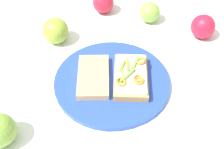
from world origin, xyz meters
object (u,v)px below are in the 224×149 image
Objects in this scene: apple_3 at (203,27)px; apple_4 at (150,12)px; sandwich at (131,76)px; apple_1 at (103,3)px; apple_0 at (56,31)px; bread_slice_side at (93,77)px; plate at (112,81)px.

apple_3 is 1.10× the size of apple_4.
apple_1 is at bearing -164.33° from sandwich.
apple_0 is at bearing -49.28° from apple_1.
apple_0 is 0.22m from apple_1.
bread_slice_side is 0.34m from apple_1.
apple_4 is at bearing 167.81° from sandwich.
apple_3 is at bearing 55.26° from apple_4.
apple_1 is at bearing 175.43° from bread_slice_side.
apple_0 is (-0.19, -0.10, 0.02)m from bread_slice_side.
bread_slice_side is at bearing -39.34° from apple_4.
plate is 0.25m from apple_0.
apple_0 is 1.10× the size of apple_1.
apple_0 is at bearing -146.43° from bread_slice_side.
plate is at bearing -90.32° from sandwich.
apple_3 is at bearing 119.83° from bread_slice_side.
apple_0 is (-0.20, -0.15, 0.03)m from plate.
apple_4 is (-0.07, 0.31, -0.01)m from apple_0.
bread_slice_side is 1.97× the size of apple_3.
apple_3 is (0.18, 0.29, 0.00)m from apple_1.
apple_4 is at bearing 148.78° from plate.
bread_slice_side is at bearing 27.21° from apple_0.
apple_0 is 0.32m from apple_4.
apple_1 is at bearing 130.72° from apple_0.
sandwich is 0.30m from apple_4.
apple_0 reaches higher than apple_3.
apple_1 reaches higher than sandwich.
apple_3 is 0.18m from apple_4.
apple_3 is (-0.16, 0.31, 0.03)m from plate.
bread_slice_side is 0.33m from apple_4.
sandwich is 0.10m from bread_slice_side.
plate is 1.90× the size of sandwich.
plate is 0.34m from apple_1.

